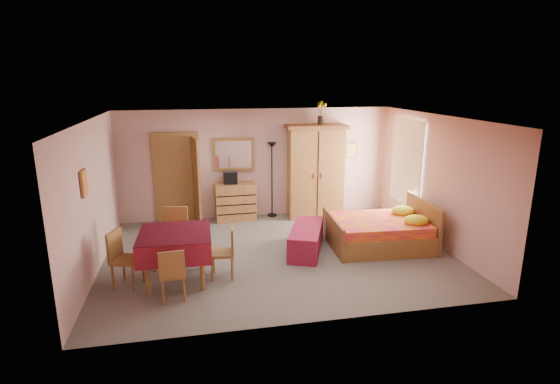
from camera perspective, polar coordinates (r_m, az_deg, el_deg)
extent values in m
plane|color=slate|center=(8.53, -0.26, -8.04)|extent=(6.50, 6.50, 0.00)
plane|color=brown|center=(7.90, -0.28, 9.64)|extent=(6.50, 6.50, 0.00)
cube|color=tan|center=(10.52, -2.94, 3.75)|extent=(6.50, 0.10, 2.60)
cube|color=tan|center=(5.79, 4.60, -5.51)|extent=(6.50, 0.10, 2.60)
cube|color=tan|center=(8.15, -23.29, -0.70)|extent=(0.10, 5.00, 2.60)
cube|color=tan|center=(9.29, 19.79, 1.42)|extent=(0.10, 5.00, 2.60)
cube|color=#9E6B35|center=(10.44, -13.26, 1.74)|extent=(1.06, 0.12, 2.15)
cube|color=white|center=(10.27, 16.25, 3.75)|extent=(0.08, 1.40, 1.95)
cube|color=orange|center=(7.48, -24.25, 1.07)|extent=(0.04, 0.32, 0.42)
cube|color=#D8BF59|center=(11.04, 9.27, 5.41)|extent=(0.30, 0.04, 0.40)
cube|color=#B0703B|center=(10.40, -5.83, -1.30)|extent=(0.95, 0.49, 0.89)
cube|color=white|center=(10.35, -6.11, 4.91)|extent=(0.97, 0.13, 0.77)
cube|color=black|center=(10.28, -6.51, 1.89)|extent=(0.31, 0.23, 0.29)
cube|color=black|center=(10.54, -1.06, 1.60)|extent=(0.29, 0.29, 1.81)
cube|color=#AE733B|center=(10.53, 4.60, 2.71)|extent=(1.46, 0.81, 2.23)
cube|color=yellow|center=(10.41, 5.39, 10.27)|extent=(0.23, 0.23, 0.54)
cube|color=#D0144C|center=(8.98, 12.75, -4.11)|extent=(2.06, 1.67, 0.91)
cube|color=maroon|center=(8.58, 3.45, -6.16)|extent=(1.04, 1.56, 0.49)
cube|color=maroon|center=(7.51, -13.39, -8.20)|extent=(1.19, 1.19, 0.85)
cube|color=olive|center=(6.94, -13.91, -10.24)|extent=(0.41, 0.41, 0.84)
cube|color=olive|center=(8.18, -13.72, -5.68)|extent=(0.55, 0.55, 1.01)
cube|color=olive|center=(7.51, -19.35, -8.28)|extent=(0.55, 0.55, 0.94)
cube|color=olive|center=(7.49, -7.57, -7.82)|extent=(0.45, 0.45, 0.89)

